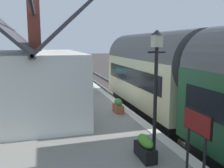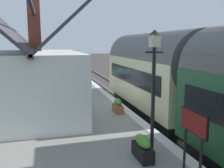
{
  "view_description": "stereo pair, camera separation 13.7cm",
  "coord_description": "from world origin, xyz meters",
  "px_view_note": "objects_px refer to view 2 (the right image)",
  "views": [
    {
      "loc": [
        -11.61,
        4.77,
        3.77
      ],
      "look_at": [
        -0.09,
        1.5,
        1.8
      ],
      "focal_mm": 39.92,
      "sensor_mm": 36.0,
      "label": 1
    },
    {
      "loc": [
        -11.65,
        4.63,
        3.77
      ],
      "look_at": [
        -0.09,
        1.5,
        1.8
      ],
      "focal_mm": 39.92,
      "sensor_mm": 36.0,
      "label": 2
    }
  ],
  "objects_px": {
    "planter_corner_building": "(60,71)",
    "planter_by_door": "(118,106)",
    "station_sign_board": "(194,128)",
    "planter_under_sign": "(143,148)",
    "lamp_post_platform": "(154,67)",
    "planter_bench_left": "(40,73)",
    "planter_edge_near": "(46,81)",
    "planter_edge_far": "(58,71)",
    "station_building": "(36,78)",
    "bench_near_building": "(70,75)"
  },
  "relations": [
    {
      "from": "planter_by_door",
      "to": "planter_under_sign",
      "type": "distance_m",
      "value": 4.43
    },
    {
      "from": "planter_corner_building",
      "to": "planter_under_sign",
      "type": "distance_m",
      "value": 17.91
    },
    {
      "from": "planter_corner_building",
      "to": "planter_under_sign",
      "type": "bearing_deg",
      "value": -176.92
    },
    {
      "from": "planter_corner_building",
      "to": "lamp_post_platform",
      "type": "distance_m",
      "value": 17.68
    },
    {
      "from": "planter_corner_building",
      "to": "planter_by_door",
      "type": "xyz_separation_m",
      "value": [
        -13.49,
        -1.59,
        -0.11
      ]
    },
    {
      "from": "planter_by_door",
      "to": "station_sign_board",
      "type": "distance_m",
      "value": 5.7
    },
    {
      "from": "bench_near_building",
      "to": "planter_corner_building",
      "type": "height_order",
      "value": "bench_near_building"
    },
    {
      "from": "planter_by_door",
      "to": "planter_edge_far",
      "type": "bearing_deg",
      "value": 8.37
    },
    {
      "from": "planter_edge_near",
      "to": "planter_under_sign",
      "type": "bearing_deg",
      "value": -169.61
    },
    {
      "from": "planter_edge_near",
      "to": "station_building",
      "type": "bearing_deg",
      "value": 176.74
    },
    {
      "from": "planter_by_door",
      "to": "planter_bench_left",
      "type": "height_order",
      "value": "planter_bench_left"
    },
    {
      "from": "planter_edge_near",
      "to": "planter_bench_left",
      "type": "bearing_deg",
      "value": 7.78
    },
    {
      "from": "planter_edge_near",
      "to": "station_sign_board",
      "type": "bearing_deg",
      "value": -168.01
    },
    {
      "from": "planter_under_sign",
      "to": "planter_bench_left",
      "type": "bearing_deg",
      "value": 9.82
    },
    {
      "from": "planter_bench_left",
      "to": "planter_by_door",
      "type": "bearing_deg",
      "value": -163.82
    },
    {
      "from": "bench_near_building",
      "to": "planter_by_door",
      "type": "height_order",
      "value": "bench_near_building"
    },
    {
      "from": "planter_edge_far",
      "to": "planter_edge_near",
      "type": "xyz_separation_m",
      "value": [
        -4.17,
        1.12,
        -0.22
      ]
    },
    {
      "from": "planter_by_door",
      "to": "planter_bench_left",
      "type": "bearing_deg",
      "value": 16.18
    },
    {
      "from": "planter_under_sign",
      "to": "station_sign_board",
      "type": "relative_size",
      "value": 0.54
    },
    {
      "from": "station_building",
      "to": "planter_by_door",
      "type": "relative_size",
      "value": 10.21
    },
    {
      "from": "station_building",
      "to": "bench_near_building",
      "type": "relative_size",
      "value": 5.24
    },
    {
      "from": "lamp_post_platform",
      "to": "planter_corner_building",
      "type": "bearing_deg",
      "value": 4.52
    },
    {
      "from": "station_building",
      "to": "lamp_post_platform",
      "type": "height_order",
      "value": "station_building"
    },
    {
      "from": "bench_near_building",
      "to": "planter_bench_left",
      "type": "height_order",
      "value": "bench_near_building"
    },
    {
      "from": "station_building",
      "to": "planter_under_sign",
      "type": "distance_m",
      "value": 6.33
    },
    {
      "from": "planter_edge_far",
      "to": "station_sign_board",
      "type": "bearing_deg",
      "value": -174.19
    },
    {
      "from": "station_building",
      "to": "planter_under_sign",
      "type": "xyz_separation_m",
      "value": [
        -5.58,
        -2.74,
        -1.16
      ]
    },
    {
      "from": "planter_by_door",
      "to": "station_sign_board",
      "type": "bearing_deg",
      "value": -179.93
    },
    {
      "from": "planter_bench_left",
      "to": "planter_under_sign",
      "type": "bearing_deg",
      "value": -170.18
    },
    {
      "from": "planter_bench_left",
      "to": "lamp_post_platform",
      "type": "bearing_deg",
      "value": -168.49
    },
    {
      "from": "planter_by_door",
      "to": "planter_under_sign",
      "type": "relative_size",
      "value": 0.85
    },
    {
      "from": "planter_edge_far",
      "to": "lamp_post_platform",
      "type": "relative_size",
      "value": 0.28
    },
    {
      "from": "planter_corner_building",
      "to": "station_sign_board",
      "type": "distance_m",
      "value": 19.2
    },
    {
      "from": "planter_corner_building",
      "to": "planter_bench_left",
      "type": "xyz_separation_m",
      "value": [
        -1.64,
        1.85,
        0.03
      ]
    },
    {
      "from": "bench_near_building",
      "to": "station_building",
      "type": "bearing_deg",
      "value": 165.41
    },
    {
      "from": "station_building",
      "to": "lamp_post_platform",
      "type": "relative_size",
      "value": 2.24
    },
    {
      "from": "planter_corner_building",
      "to": "station_sign_board",
      "type": "bearing_deg",
      "value": -175.23
    },
    {
      "from": "planter_edge_near",
      "to": "planter_bench_left",
      "type": "xyz_separation_m",
      "value": [
        3.53,
        0.48,
        0.14
      ]
    },
    {
      "from": "planter_edge_far",
      "to": "lamp_post_platform",
      "type": "xyz_separation_m",
      "value": [
        -16.51,
        -1.63,
        1.84
      ]
    },
    {
      "from": "planter_bench_left",
      "to": "planter_edge_near",
      "type": "bearing_deg",
      "value": -172.22
    },
    {
      "from": "bench_near_building",
      "to": "station_sign_board",
      "type": "xyz_separation_m",
      "value": [
        -15.69,
        -1.06,
        0.71
      ]
    },
    {
      "from": "station_sign_board",
      "to": "planter_corner_building",
      "type": "bearing_deg",
      "value": 4.77
    },
    {
      "from": "planter_edge_near",
      "to": "lamp_post_platform",
      "type": "xyz_separation_m",
      "value": [
        -12.34,
        -2.75,
        2.06
      ]
    },
    {
      "from": "planter_edge_far",
      "to": "planter_by_door",
      "type": "bearing_deg",
      "value": -171.63
    },
    {
      "from": "planter_corner_building",
      "to": "lamp_post_platform",
      "type": "xyz_separation_m",
      "value": [
        -17.51,
        -1.38,
        1.94
      ]
    },
    {
      "from": "station_building",
      "to": "planter_by_door",
      "type": "distance_m",
      "value": 3.76
    },
    {
      "from": "planter_under_sign",
      "to": "lamp_post_platform",
      "type": "xyz_separation_m",
      "value": [
        0.36,
        -0.42,
        2.05
      ]
    },
    {
      "from": "planter_corner_building",
      "to": "planter_edge_far",
      "type": "relative_size",
      "value": 0.81
    },
    {
      "from": "planter_corner_building",
      "to": "planter_by_door",
      "type": "relative_size",
      "value": 1.03
    },
    {
      "from": "planter_corner_building",
      "to": "planter_edge_near",
      "type": "relative_size",
      "value": 0.7
    }
  ]
}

